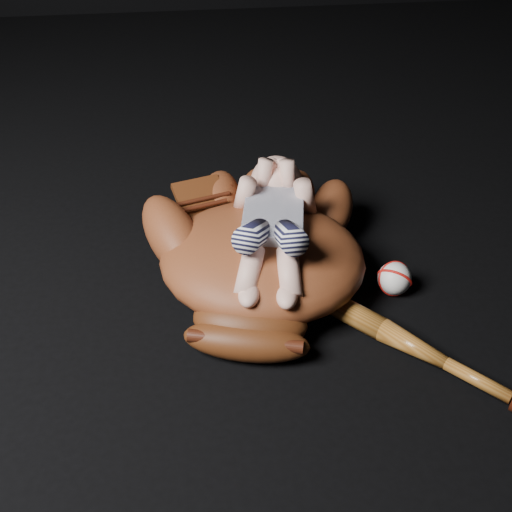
% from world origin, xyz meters
% --- Properties ---
extents(baseball_glove, '(0.60, 0.65, 0.17)m').
position_xyz_m(baseball_glove, '(0.00, 0.19, 0.08)').
color(baseball_glove, '#602A14').
rests_on(baseball_glove, ground).
extents(newborn_baby, '(0.25, 0.42, 0.16)m').
position_xyz_m(newborn_baby, '(0.02, 0.19, 0.14)').
color(newborn_baby, '#EAAD97').
rests_on(newborn_baby, baseball_glove).
extents(baseball_bat, '(0.33, 0.36, 0.04)m').
position_xyz_m(baseball_bat, '(0.21, -0.00, 0.02)').
color(baseball_bat, '#90531B').
rests_on(baseball_bat, ground).
extents(baseball, '(0.08, 0.08, 0.06)m').
position_xyz_m(baseball, '(0.25, 0.14, 0.03)').
color(baseball, white).
rests_on(baseball, ground).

